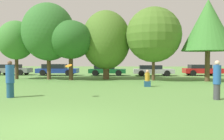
# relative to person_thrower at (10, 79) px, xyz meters

# --- Properties ---
(ground_plane) EXTENTS (120.00, 120.00, 0.00)m
(ground_plane) POSITION_rel_person_thrower_xyz_m (3.12, -4.57, -0.83)
(ground_plane) COLOR #5B8E42
(person_thrower) EXTENTS (0.37, 0.37, 1.67)m
(person_thrower) POSITION_rel_person_thrower_xyz_m (0.00, 0.00, 0.00)
(person_thrower) COLOR navy
(person_thrower) RESTS_ON ground
(person_catcher) EXTENTS (0.32, 0.32, 1.68)m
(person_catcher) POSITION_rel_person_thrower_xyz_m (9.12, -0.10, 0.02)
(person_catcher) COLOR #3F3F47
(person_catcher) RESTS_ON ground
(frisbee) EXTENTS (0.32, 0.29, 0.17)m
(frisbee) POSITION_rel_person_thrower_xyz_m (2.69, -0.01, 0.62)
(frisbee) COLOR orange
(bystander_sitting) EXTENTS (0.40, 0.33, 1.08)m
(bystander_sitting) POSITION_rel_person_thrower_xyz_m (6.64, 4.79, -0.38)
(bystander_sitting) COLOR navy
(bystander_sitting) RESTS_ON ground
(tree_0) EXTENTS (3.23, 3.23, 5.26)m
(tree_0) POSITION_rel_person_thrower_xyz_m (-4.57, 10.40, 2.66)
(tree_0) COLOR #473323
(tree_0) RESTS_ON ground
(tree_1) EXTENTS (4.59, 4.59, 6.73)m
(tree_1) POSITION_rel_person_thrower_xyz_m (-1.52, 10.12, 3.35)
(tree_1) COLOR brown
(tree_1) RESTS_ON ground
(tree_2) EXTENTS (3.74, 3.74, 5.09)m
(tree_2) POSITION_rel_person_thrower_xyz_m (0.59, 9.52, 2.61)
(tree_2) COLOR #473323
(tree_2) RESTS_ON ground
(tree_3) EXTENTS (4.36, 4.36, 6.16)m
(tree_3) POSITION_rel_person_thrower_xyz_m (3.52, 10.78, 2.68)
(tree_3) COLOR brown
(tree_3) RESTS_ON ground
(tree_4) EXTENTS (4.61, 4.61, 6.12)m
(tree_4) POSITION_rel_person_thrower_xyz_m (7.60, 9.50, 2.99)
(tree_4) COLOR brown
(tree_4) RESTS_ON ground
(tree_5) EXTENTS (4.12, 4.12, 6.56)m
(tree_5) POSITION_rel_person_thrower_xyz_m (11.81, 8.83, 3.65)
(tree_5) COLOR brown
(tree_5) RESTS_ON ground
(parked_car_grey) EXTENTS (4.18, 1.95, 1.23)m
(parked_car_grey) POSITION_rel_person_thrower_xyz_m (-7.89, 16.21, -0.17)
(parked_car_grey) COLOR slate
(parked_car_grey) RESTS_ON ground
(parked_car_blue) EXTENTS (4.59, 1.91, 1.28)m
(parked_car_blue) POSITION_rel_person_thrower_xyz_m (-2.45, 15.73, -0.15)
(parked_car_blue) COLOR #1E389E
(parked_car_blue) RESTS_ON ground
(parked_car_green) EXTENTS (4.08, 1.96, 1.20)m
(parked_car_green) POSITION_rel_person_thrower_xyz_m (3.19, 15.72, -0.19)
(parked_car_green) COLOR #196633
(parked_car_green) RESTS_ON ground
(parked_car_silver) EXTENTS (4.37, 2.05, 1.17)m
(parked_car_silver) POSITION_rel_person_thrower_xyz_m (8.25, 15.58, -0.21)
(parked_car_silver) COLOR #B2B2B7
(parked_car_silver) RESTS_ON ground
(parked_car_red) EXTENTS (4.04, 2.02, 1.23)m
(parked_car_red) POSITION_rel_person_thrower_xyz_m (13.78, 16.27, -0.18)
(parked_car_red) COLOR red
(parked_car_red) RESTS_ON ground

